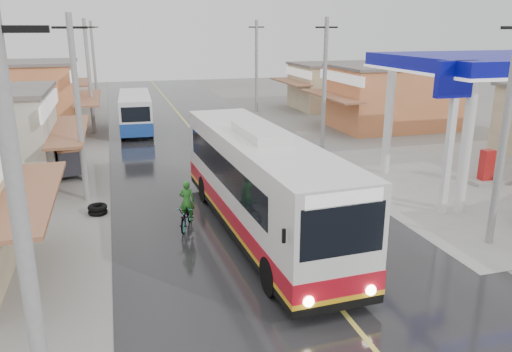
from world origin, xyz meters
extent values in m
plane|color=slate|center=(0.00, 0.00, 0.00)|extent=(120.00, 120.00, 0.00)
cube|color=black|center=(0.00, 15.00, 0.01)|extent=(12.00, 90.00, 0.02)
cube|color=#D8CC4C|center=(0.00, 15.00, 0.02)|extent=(0.15, 90.00, 0.01)
cube|color=gray|center=(13.00, 6.00, 0.01)|extent=(16.00, 16.00, 0.03)
cylinder|color=white|center=(8.00, 9.00, 2.75)|extent=(0.44, 0.44, 5.50)
cylinder|color=white|center=(8.00, 3.00, 2.75)|extent=(0.44, 0.44, 5.50)
cube|color=gray|center=(13.00, 6.00, 0.10)|extent=(4.00, 1.20, 0.20)
cube|color=#B21919|center=(11.80, 6.00, 0.95)|extent=(0.60, 0.45, 1.50)
cube|color=white|center=(7.20, 3.00, 3.00)|extent=(0.25, 0.25, 6.00)
cube|color=#0A0C8F|center=(7.20, 3.00, 5.50)|extent=(1.80, 0.30, 1.40)
cube|color=silver|center=(-0.61, 3.18, 2.14)|extent=(3.18, 12.69, 3.09)
cube|color=black|center=(-0.61, 3.18, 0.49)|extent=(3.20, 12.71, 0.31)
cube|color=#B00E1D|center=(-0.61, 3.18, 1.02)|extent=(3.22, 12.73, 0.58)
cube|color=gold|center=(-0.61, 3.18, 0.67)|extent=(3.23, 12.74, 0.15)
cube|color=black|center=(-0.63, 3.71, 2.48)|extent=(3.10, 10.07, 1.05)
cube|color=black|center=(-0.33, -3.06, 2.59)|extent=(2.33, 0.22, 1.36)
cube|color=black|center=(-0.89, 9.42, 2.59)|extent=(2.33, 0.22, 1.15)
cube|color=white|center=(-0.33, -3.06, 3.43)|extent=(2.13, 0.21, 0.37)
cube|color=silver|center=(-0.61, 3.18, 3.85)|extent=(1.40, 3.20, 0.31)
cylinder|color=black|center=(-1.57, -1.27, 0.60)|extent=(0.42, 1.17, 1.15)
cylinder|color=black|center=(0.74, -1.17, 0.60)|extent=(0.42, 1.17, 1.15)
cylinder|color=black|center=(-1.95, 7.11, 0.60)|extent=(0.42, 1.17, 1.15)
cylinder|color=black|center=(0.37, 7.21, 0.60)|extent=(0.42, 1.17, 1.15)
sphere|color=#FFF2CC|center=(-1.22, -3.16, 0.81)|extent=(0.31, 0.31, 0.29)
sphere|color=#FFF2CC|center=(0.56, -3.09, 0.81)|extent=(0.31, 0.31, 0.29)
cube|color=black|center=(-1.80, -2.87, 2.54)|extent=(0.08, 0.08, 0.37)
cube|color=black|center=(1.11, -2.74, 2.54)|extent=(0.08, 0.08, 0.37)
cube|color=silver|center=(-4.00, 23.96, 1.59)|extent=(2.49, 8.18, 2.25)
cube|color=#1B4095|center=(-4.00, 23.96, 0.83)|extent=(2.54, 8.22, 0.90)
cube|color=black|center=(-4.00, 23.96, 1.91)|extent=(2.48, 6.83, 0.81)
cube|color=black|center=(-4.16, 19.96, 1.91)|extent=(1.86, 0.20, 0.99)
cylinder|color=black|center=(-5.07, 21.12, 0.47)|extent=(0.31, 0.91, 0.90)
cylinder|color=black|center=(-3.16, 21.04, 0.47)|extent=(0.31, 0.91, 0.90)
cylinder|color=black|center=(-4.83, 26.87, 0.47)|extent=(0.31, 0.91, 0.90)
cylinder|color=black|center=(-2.92, 26.79, 0.47)|extent=(0.31, 0.91, 0.90)
imported|color=black|center=(-3.18, 4.41, 0.48)|extent=(1.20, 1.92, 0.95)
imported|color=#2B7B29|center=(-3.18, 4.20, 1.16)|extent=(0.67, 0.55, 1.58)
cube|color=#26262D|center=(-7.92, 12.83, 0.90)|extent=(1.59, 2.10, 1.23)
cube|color=brown|center=(-7.92, 12.83, 1.56)|extent=(1.64, 2.15, 0.09)
cylinder|color=black|center=(-8.43, 12.05, 0.28)|extent=(0.28, 0.59, 0.57)
cylinder|color=black|center=(-8.70, 13.34, 0.28)|extent=(0.28, 0.59, 0.57)
cylinder|color=black|center=(-7.19, 12.12, 0.28)|extent=(0.23, 0.58, 0.57)
torus|color=black|center=(-6.51, 6.89, 0.10)|extent=(0.79, 0.79, 0.20)
torus|color=black|center=(-6.51, 6.89, 0.30)|extent=(0.79, 0.79, 0.20)
camera|label=1|loc=(-5.56, -13.47, 7.43)|focal=35.00mm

